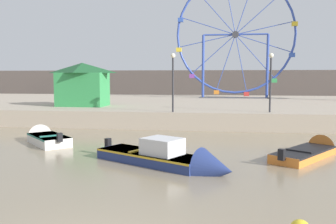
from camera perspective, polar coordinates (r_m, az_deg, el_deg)
quay_promenade at (r=35.48m, az=4.20°, el=0.77°), size 110.00×23.25×1.16m
distant_town_skyline at (r=55.13m, az=5.64°, el=4.12°), size 140.00×3.00×4.40m
motorboat_orange_hull at (r=17.81m, az=21.48°, el=-5.55°), size 3.88×4.70×1.26m
motorboat_navy_blue at (r=14.39m, az=0.87°, el=-7.30°), size 6.01×4.24×1.57m
motorboat_white_red_stripe at (r=20.70m, az=-18.50°, el=-3.79°), size 3.60×3.64×1.31m
ferris_wheel_blue_frame at (r=40.99m, az=10.36°, el=11.39°), size 12.73×1.20×13.15m
carnival_booth_green_kiosk at (r=30.12m, az=-13.05°, el=4.28°), size 4.11×2.74×3.41m
promenade_lamp_near at (r=25.05m, az=15.56°, el=5.73°), size 0.32×0.32×3.86m
promenade_lamp_far at (r=24.34m, az=0.77°, el=5.95°), size 0.32×0.32×3.86m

